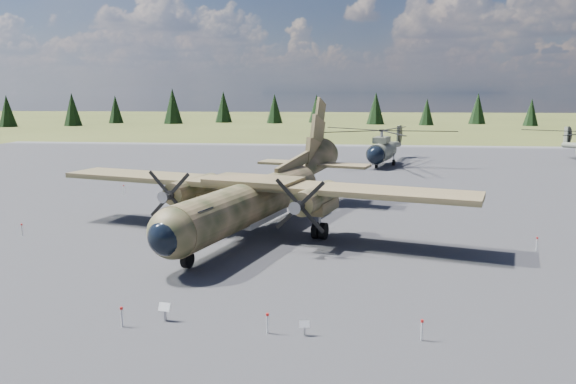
# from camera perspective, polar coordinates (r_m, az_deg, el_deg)

# --- Properties ---
(ground) EXTENTS (500.00, 500.00, 0.00)m
(ground) POSITION_cam_1_polar(r_m,az_deg,el_deg) (35.88, -2.16, -5.21)
(ground) COLOR brown
(ground) RESTS_ON ground
(apron) EXTENTS (120.00, 120.00, 0.04)m
(apron) POSITION_cam_1_polar(r_m,az_deg,el_deg) (45.52, -0.35, -1.92)
(apron) COLOR slate
(apron) RESTS_ON ground
(transport_plane) EXTENTS (28.88, 25.79, 9.63)m
(transport_plane) POSITION_cam_1_polar(r_m,az_deg,el_deg) (38.48, -2.81, 0.05)
(transport_plane) COLOR #2F361D
(transport_plane) RESTS_ON ground
(helicopter_near) EXTENTS (23.22, 23.93, 4.80)m
(helicopter_near) POSITION_cam_1_polar(r_m,az_deg,el_deg) (74.09, 9.57, 5.23)
(helicopter_near) COLOR slate
(helicopter_near) RESTS_ON ground
(info_placard_left) EXTENTS (0.53, 0.28, 0.80)m
(info_placard_left) POSITION_cam_1_polar(r_m,az_deg,el_deg) (24.48, -12.41, -11.51)
(info_placard_left) COLOR gray
(info_placard_left) RESTS_ON ground
(info_placard_right) EXTENTS (0.42, 0.24, 0.63)m
(info_placard_right) POSITION_cam_1_polar(r_m,az_deg,el_deg) (22.65, 1.68, -13.41)
(info_placard_right) COLOR gray
(info_placard_right) RESTS_ON ground
(barrier_fence) EXTENTS (33.12, 29.62, 0.85)m
(barrier_fence) POSITION_cam_1_polar(r_m,az_deg,el_deg) (35.74, -2.92, -4.43)
(barrier_fence) COLOR silver
(barrier_fence) RESTS_ON ground
(treeline) EXTENTS (306.65, 309.62, 10.95)m
(treeline) POSITION_cam_1_polar(r_m,az_deg,el_deg) (38.54, -5.02, 3.02)
(treeline) COLOR black
(treeline) RESTS_ON ground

